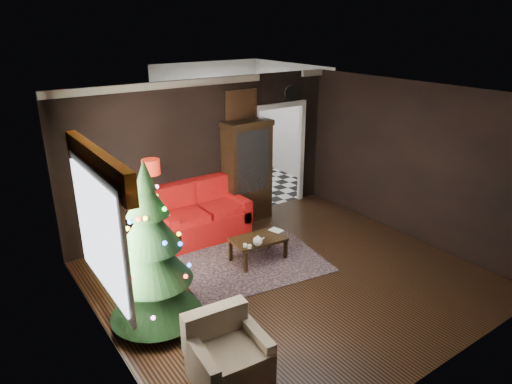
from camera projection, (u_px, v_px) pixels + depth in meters
floor at (289, 278)px, 7.04m from camera, size 5.50×5.50×0.00m
ceiling at (295, 96)px, 6.05m from camera, size 5.50×5.50×0.00m
wall_back at (207, 155)px, 8.46m from camera, size 5.50×0.00×5.50m
wall_front at (447, 266)px, 4.63m from camera, size 5.50×0.00×5.50m
wall_left at (101, 245)px, 5.07m from camera, size 0.00×5.50×5.50m
wall_right at (412, 162)px, 8.02m from camera, size 0.00×5.50×5.50m
doorway at (278, 158)px, 9.50m from camera, size 1.10×0.10×2.10m
left_window at (99, 233)px, 5.23m from camera, size 0.05×1.60×1.40m
valance at (97, 164)px, 4.98m from camera, size 0.12×2.10×0.35m
kitchen_floor at (240, 185)px, 11.02m from camera, size 3.00×3.00×0.00m
kitchen_window at (208, 106)px, 11.52m from camera, size 0.70×0.06×0.70m
rug at (252, 263)px, 7.45m from camera, size 2.53×2.00×0.01m
loveseat at (202, 212)px, 8.22m from camera, size 1.70×0.90×1.00m
curio_cabinet at (247, 173)px, 8.85m from camera, size 0.90×0.45×1.90m
floor_lamp at (155, 213)px, 7.33m from camera, size 0.39×0.39×1.81m
christmas_tree at (152, 253)px, 5.61m from camera, size 1.40×1.40×2.26m
armchair at (229, 353)px, 4.79m from camera, size 0.85×0.85×0.80m
coffee_table at (258, 249)px, 7.50m from camera, size 0.91×0.60×0.39m
teapot at (258, 241)px, 7.16m from camera, size 0.18×0.18×0.16m
cup_a at (245, 245)px, 7.14m from camera, size 0.07×0.07×0.05m
cup_b at (250, 247)px, 7.09m from camera, size 0.08×0.08×0.06m
book at (273, 227)px, 7.59m from camera, size 0.16×0.06×0.22m
wall_clock at (291, 93)px, 9.12m from camera, size 0.32×0.32×0.06m
painting at (241, 105)px, 8.53m from camera, size 0.62×0.05×0.52m
kitchen_counter at (215, 156)px, 11.78m from camera, size 1.80×0.60×0.90m
kitchen_table at (236, 176)px, 10.49m from camera, size 0.70×0.70×0.75m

